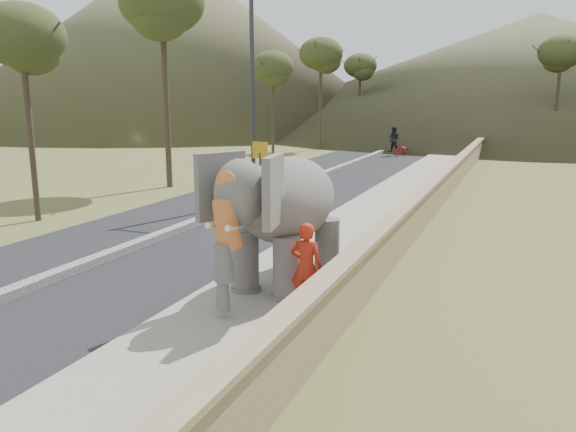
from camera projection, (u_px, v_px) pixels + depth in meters
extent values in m
plane|color=olive|center=(233.00, 333.00, 9.78)|extent=(160.00, 160.00, 0.00)
cube|color=black|center=(241.00, 208.00, 20.68)|extent=(7.00, 120.00, 0.03)
cube|color=black|center=(241.00, 205.00, 20.66)|extent=(0.35, 120.00, 0.22)
cube|color=#9E9687|center=(374.00, 217.00, 18.78)|extent=(3.00, 120.00, 0.15)
cube|color=tan|center=(425.00, 207.00, 18.06)|extent=(0.30, 120.00, 1.10)
cylinder|color=#2A2A2F|center=(252.00, 97.00, 20.79)|extent=(0.16, 0.16, 8.00)
cylinder|color=#2D2D33|center=(260.00, 180.00, 20.83)|extent=(0.08, 0.08, 2.00)
cube|color=orange|center=(260.00, 150.00, 20.60)|extent=(0.60, 0.05, 0.60)
cone|color=brown|center=(172.00, 41.00, 71.44)|extent=(60.00, 60.00, 22.00)
cone|color=brown|center=(535.00, 72.00, 69.59)|extent=(80.00, 80.00, 14.00)
imported|color=#AA2212|center=(306.00, 267.00, 10.20)|extent=(0.61, 0.40, 1.68)
imported|color=maroon|center=(402.00, 150.00, 38.42)|extent=(1.12, 1.79, 0.89)
imported|color=black|center=(394.00, 140.00, 38.48)|extent=(1.04, 0.92, 1.78)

